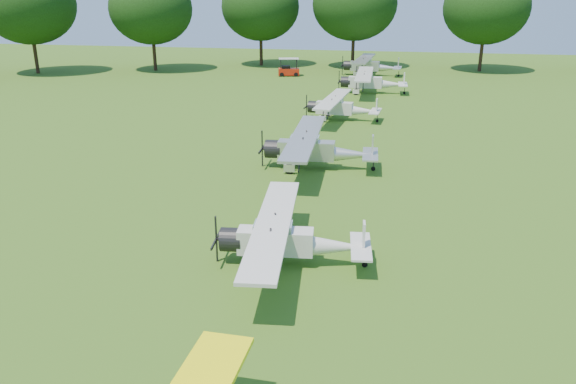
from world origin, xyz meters
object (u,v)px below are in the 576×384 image
(aircraft_4, at_px, (315,148))
(aircraft_6, at_px, (370,81))
(aircraft_7, at_px, (369,64))
(golf_cart, at_px, (288,70))
(aircraft_3, at_px, (287,238))
(aircraft_5, at_px, (340,106))

(aircraft_4, height_order, aircraft_6, aircraft_6)
(aircraft_7, bearing_deg, aircraft_6, -83.13)
(aircraft_7, bearing_deg, golf_cart, -163.92)
(aircraft_6, height_order, golf_cart, aircraft_6)
(aircraft_3, bearing_deg, aircraft_4, 87.57)
(aircraft_4, xyz_separation_m, aircraft_6, (1.40, 26.36, 0.03))
(aircraft_3, height_order, aircraft_4, aircraft_4)
(aircraft_4, bearing_deg, aircraft_3, -89.20)
(aircraft_7, bearing_deg, aircraft_4, -88.06)
(aircraft_5, bearing_deg, golf_cart, 114.71)
(aircraft_3, xyz_separation_m, aircraft_6, (0.50, 38.50, 0.20))
(aircraft_7, relative_size, golf_cart, 4.20)
(golf_cart, bearing_deg, aircraft_3, -91.84)
(aircraft_4, xyz_separation_m, aircraft_7, (0.43, 39.17, 0.09))
(aircraft_4, height_order, aircraft_5, aircraft_4)
(aircraft_3, bearing_deg, aircraft_5, 85.62)
(aircraft_4, height_order, golf_cart, aircraft_4)
(aircraft_3, xyz_separation_m, golf_cart, (-10.04, 49.02, -0.36))
(aircraft_4, bearing_deg, aircraft_6, 83.56)
(aircraft_5, bearing_deg, aircraft_4, -85.76)
(aircraft_3, xyz_separation_m, aircraft_5, (-1.00, 25.39, 0.03))
(aircraft_3, distance_m, aircraft_7, 51.32)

